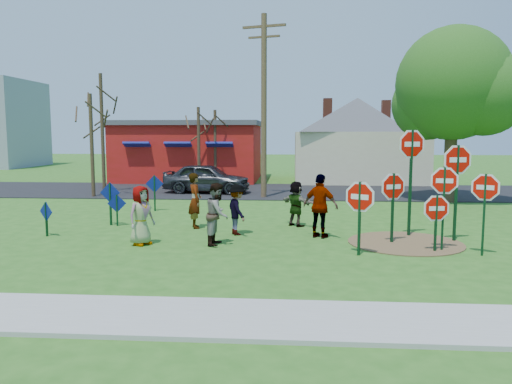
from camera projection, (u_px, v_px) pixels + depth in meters
The scene contains 30 objects.
ground at pixel (250, 234), 15.41m from camera, with size 120.00×120.00×0.00m, color #285D1A.
sidewalk at pixel (213, 318), 8.27m from camera, with size 22.00×1.80×0.08m, color #9E9E99.
road at pixel (268, 191), 26.80m from camera, with size 120.00×7.50×0.04m, color black.
dirt_patch at pixel (405, 243), 14.10m from camera, with size 3.20×3.20×0.03m, color brown.
red_building at pixel (191, 151), 33.40m from camera, with size 9.40×7.69×3.90m.
cream_house at pixel (357, 136), 32.51m from camera, with size 9.40×9.40×6.50m.
stop_sign_a at pixel (360, 202), 12.56m from camera, with size 0.92×0.54×2.03m.
stop_sign_b at pixel (411, 155), 14.80m from camera, with size 1.10×0.41×3.36m.
stop_sign_c at pixel (444, 189), 13.01m from camera, with size 0.95×0.17×2.35m.
stop_sign_d at pixel (457, 168), 14.09m from camera, with size 1.12×0.25×2.92m.
stop_sign_e at pixel (436, 212), 12.96m from camera, with size 0.93×0.17×1.63m.
stop_sign_f at pixel (485, 194), 12.50m from camera, with size 0.82×0.48×2.21m.
stop_sign_g at pixel (393, 192), 13.98m from camera, with size 0.96×0.42×2.12m.
blue_diamond_a at pixel (46, 215), 15.00m from camera, with size 0.53×0.30×1.05m.
blue_diamond_b at pixel (110, 199), 16.82m from camera, with size 0.70×0.08×1.46m.
blue_diamond_c at pixel (117, 207), 16.69m from camera, with size 0.62×0.12×1.08m.
blue_diamond_d at pixel (155, 189), 19.92m from camera, with size 0.71×0.10×1.45m.
person_a at pixel (141, 215), 13.82m from camera, with size 0.81×0.53×1.66m, color #3D5896.
person_b at pixel (195, 201), 16.31m from camera, with size 0.66×0.43×1.81m, color #257864.
person_c at pixel (218, 214), 13.86m from camera, with size 0.84×0.66×1.73m, color #9C6347.
person_d at pixel (237, 210), 15.22m from camera, with size 1.00×0.58×1.55m, color #2F2F34.
person_e at pixel (320, 206), 14.74m from camera, with size 1.12×0.47×1.91m, color #442B52.
person_f at pixel (296, 204), 16.65m from camera, with size 1.41×0.45×1.52m, color #225031.
suv at pixel (207, 178), 25.80m from camera, with size 1.80×4.47×1.52m, color #2E2E33.
utility_pole at pixel (264, 103), 23.63m from camera, with size 2.07×0.67×8.64m.
leafy_tree at pixel (456, 90), 22.03m from camera, with size 5.49×5.01×7.80m.
bare_tree_west at pixel (102, 116), 25.70m from camera, with size 1.80×1.80×6.16m.
bare_tree_east at pixel (215, 137), 29.71m from camera, with size 1.80×1.80×4.49m.
bare_tree_mid at pixel (91, 131), 24.05m from camera, with size 1.80×1.80×5.00m.
bare_tree_extra at pixel (199, 136), 28.77m from camera, with size 1.80×1.80×4.61m.
Camera 1 is at (1.28, -15.10, 3.08)m, focal length 35.00 mm.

